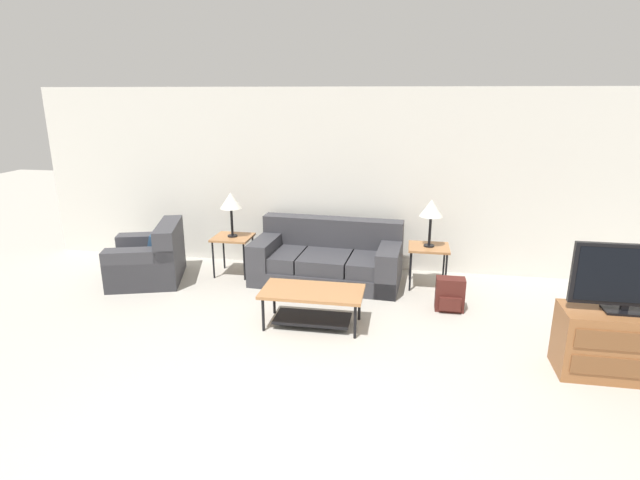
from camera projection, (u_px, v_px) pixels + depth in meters
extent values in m
plane|color=#B2ADA3|center=(253.00, 449.00, 3.67)|extent=(24.00, 24.00, 0.00)
cube|color=silver|center=(335.00, 180.00, 7.22)|extent=(9.08, 0.06, 2.60)
cube|color=#38383D|center=(327.00, 274.00, 6.90)|extent=(2.05, 1.10, 0.22)
cube|color=#38383D|center=(280.00, 256.00, 6.97)|extent=(0.70, 0.92, 0.20)
cube|color=#38383D|center=(326.00, 260.00, 6.82)|extent=(0.70, 0.92, 0.20)
cube|color=#38383D|center=(375.00, 264.00, 6.68)|extent=(0.70, 0.92, 0.20)
cube|color=#38383D|center=(332.00, 232.00, 7.09)|extent=(2.01, 0.38, 0.40)
cube|color=#38383D|center=(268.00, 257.00, 7.04)|extent=(0.34, 1.00, 0.58)
cube|color=#38383D|center=(389.00, 266.00, 6.66)|extent=(0.34, 1.00, 0.58)
cube|color=#38383D|center=(147.00, 266.00, 6.94)|extent=(1.18, 1.24, 0.40)
cube|color=#38383D|center=(169.00, 238.00, 6.87)|extent=(0.55, 1.04, 0.40)
cube|color=#38383D|center=(152.00, 252.00, 7.27)|extent=(0.95, 0.52, 0.56)
cube|color=#38383D|center=(141.00, 270.00, 6.56)|extent=(0.95, 0.52, 0.56)
cube|color=#33567F|center=(154.00, 245.00, 6.87)|extent=(0.28, 0.38, 0.36)
cube|color=#A87042|center=(312.00, 292.00, 5.52)|extent=(1.13, 0.58, 0.04)
cylinder|color=black|center=(263.00, 314.00, 5.44)|extent=(0.03, 0.03, 0.39)
cylinder|color=black|center=(355.00, 322.00, 5.28)|extent=(0.03, 0.03, 0.39)
cylinder|color=black|center=(274.00, 298.00, 5.88)|extent=(0.03, 0.03, 0.39)
cylinder|color=black|center=(359.00, 304.00, 5.71)|extent=(0.03, 0.03, 0.39)
cube|color=black|center=(312.00, 318.00, 5.61)|extent=(0.85, 0.41, 0.02)
cube|color=#A87042|center=(233.00, 237.00, 7.06)|extent=(0.53, 0.49, 0.03)
cylinder|color=black|center=(213.00, 260.00, 6.99)|extent=(0.03, 0.03, 0.53)
cylinder|color=black|center=(244.00, 262.00, 6.91)|extent=(0.03, 0.03, 0.53)
cylinder|color=black|center=(224.00, 251.00, 7.38)|extent=(0.03, 0.03, 0.53)
cylinder|color=black|center=(253.00, 253.00, 7.30)|extent=(0.03, 0.03, 0.53)
cube|color=#A87042|center=(429.00, 247.00, 6.61)|extent=(0.53, 0.49, 0.03)
cylinder|color=black|center=(410.00, 272.00, 6.53)|extent=(0.03, 0.03, 0.53)
cylinder|color=black|center=(446.00, 274.00, 6.46)|extent=(0.03, 0.03, 0.53)
cylinder|color=black|center=(411.00, 262.00, 6.92)|extent=(0.03, 0.03, 0.53)
cylinder|color=black|center=(444.00, 263.00, 6.85)|extent=(0.03, 0.03, 0.53)
cylinder|color=black|center=(233.00, 236.00, 7.06)|extent=(0.14, 0.14, 0.02)
cylinder|color=black|center=(232.00, 222.00, 7.00)|extent=(0.04, 0.04, 0.39)
cone|color=white|center=(231.00, 200.00, 6.91)|extent=(0.30, 0.30, 0.22)
cylinder|color=black|center=(429.00, 246.00, 6.60)|extent=(0.14, 0.14, 0.02)
cylinder|color=black|center=(430.00, 231.00, 6.54)|extent=(0.04, 0.04, 0.39)
cone|color=white|center=(431.00, 208.00, 6.46)|extent=(0.30, 0.30, 0.22)
cube|color=#935B33|center=(617.00, 344.00, 4.56)|extent=(1.03, 0.46, 0.63)
cube|color=brown|center=(631.00, 342.00, 4.30)|extent=(0.90, 0.01, 0.18)
cube|color=brown|center=(626.00, 368.00, 4.37)|extent=(0.90, 0.01, 0.18)
cube|color=black|center=(623.00, 311.00, 4.47)|extent=(0.34, 0.20, 0.02)
cube|color=black|center=(624.00, 307.00, 4.46)|extent=(0.06, 0.04, 0.05)
cube|color=black|center=(630.00, 275.00, 4.37)|extent=(0.97, 0.05, 0.57)
cube|color=black|center=(632.00, 276.00, 4.34)|extent=(0.89, 0.01, 0.50)
cube|color=#4C1E19|center=(450.00, 294.00, 5.97)|extent=(0.34, 0.19, 0.41)
cube|color=#4C1E19|center=(450.00, 304.00, 5.88)|extent=(0.25, 0.05, 0.16)
cylinder|color=#4C1E19|center=(441.00, 288.00, 6.09)|extent=(0.02, 0.02, 0.30)
cylinder|color=#4C1E19|center=(457.00, 289.00, 6.05)|extent=(0.02, 0.02, 0.30)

